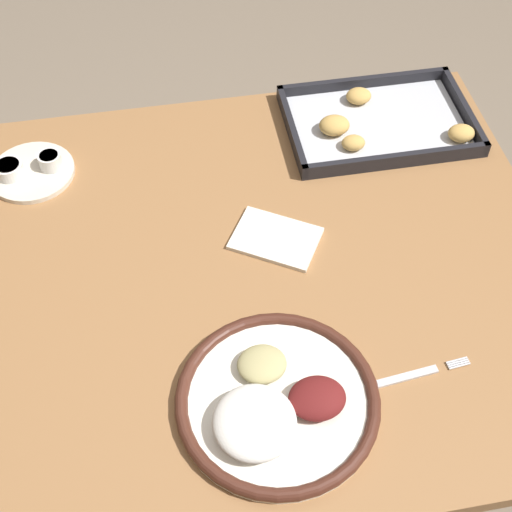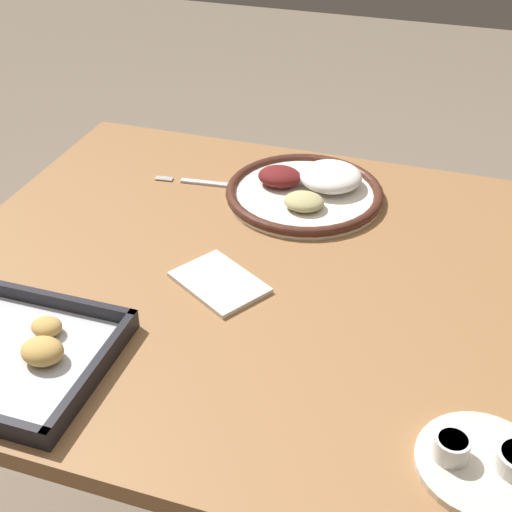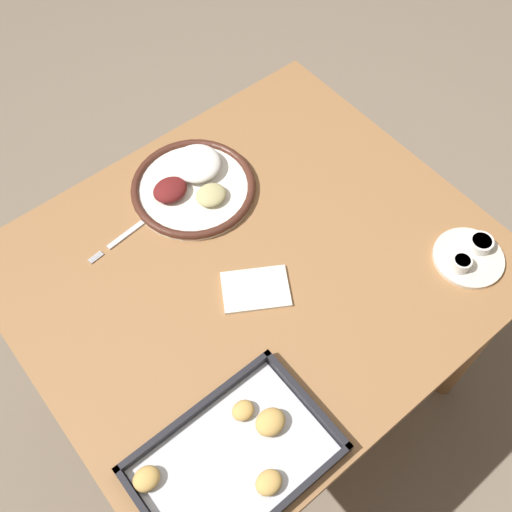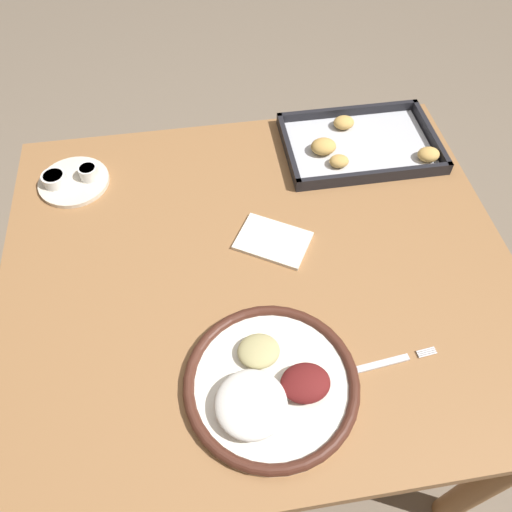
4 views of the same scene
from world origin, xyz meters
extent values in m
plane|color=#7A6B59|center=(0.00, 0.00, 0.00)|extent=(8.00, 8.00, 0.00)
cube|color=olive|center=(0.00, 0.00, 0.73)|extent=(1.03, 0.90, 0.03)
cylinder|color=olive|center=(-0.47, 0.40, 0.36)|extent=(0.06, 0.06, 0.71)
cylinder|color=olive|center=(0.47, 0.40, 0.36)|extent=(0.06, 0.06, 0.71)
cylinder|color=white|center=(-0.02, -0.26, 0.75)|extent=(0.30, 0.30, 0.01)
torus|color=#472319|center=(-0.02, -0.26, 0.76)|extent=(0.30, 0.30, 0.02)
ellipsoid|color=white|center=(-0.06, -0.29, 0.78)|extent=(0.12, 0.12, 0.04)
ellipsoid|color=maroon|center=(0.03, -0.27, 0.77)|extent=(0.08, 0.07, 0.03)
ellipsoid|color=tan|center=(-0.03, -0.20, 0.77)|extent=(0.07, 0.07, 0.03)
cube|color=silver|center=(0.15, -0.25, 0.75)|extent=(0.15, 0.03, 0.00)
cylinder|color=silver|center=(0.27, -0.24, 0.75)|extent=(0.04, 0.01, 0.00)
cylinder|color=silver|center=(0.26, -0.24, 0.75)|extent=(0.04, 0.01, 0.00)
cylinder|color=silver|center=(0.26, -0.24, 0.75)|extent=(0.04, 0.01, 0.00)
cylinder|color=silver|center=(0.26, -0.23, 0.75)|extent=(0.04, 0.01, 0.00)
cylinder|color=beige|center=(-0.38, 0.29, 0.75)|extent=(0.16, 0.16, 0.01)
cylinder|color=silver|center=(-0.42, 0.29, 0.77)|extent=(0.05, 0.05, 0.03)
cylinder|color=#B22819|center=(-0.42, 0.29, 0.78)|extent=(0.04, 0.04, 0.01)
cylinder|color=silver|center=(-0.34, 0.30, 0.77)|extent=(0.04, 0.04, 0.03)
cylinder|color=#C67F23|center=(-0.34, 0.30, 0.78)|extent=(0.03, 0.03, 0.01)
cube|color=black|center=(0.30, 0.31, 0.75)|extent=(0.37, 0.25, 0.01)
cube|color=silver|center=(0.30, 0.31, 0.75)|extent=(0.34, 0.23, 0.00)
cube|color=black|center=(0.30, 0.19, 0.76)|extent=(0.37, 0.01, 0.03)
cube|color=black|center=(0.30, 0.43, 0.76)|extent=(0.37, 0.01, 0.03)
cube|color=black|center=(0.12, 0.31, 0.76)|extent=(0.01, 0.25, 0.03)
cube|color=black|center=(0.47, 0.31, 0.76)|extent=(0.01, 0.25, 0.03)
ellipsoid|color=tan|center=(0.44, 0.24, 0.77)|extent=(0.05, 0.04, 0.03)
ellipsoid|color=tan|center=(0.20, 0.30, 0.77)|extent=(0.06, 0.05, 0.03)
ellipsoid|color=tan|center=(0.23, 0.25, 0.76)|extent=(0.05, 0.04, 0.02)
ellipsoid|color=tan|center=(0.27, 0.38, 0.77)|extent=(0.05, 0.04, 0.03)
cube|color=silver|center=(0.04, 0.05, 0.75)|extent=(0.18, 0.16, 0.01)
camera|label=1|loc=(-0.13, -0.73, 1.69)|focal=50.00mm
camera|label=2|loc=(-0.30, 0.90, 1.43)|focal=50.00mm
camera|label=3|loc=(0.43, 0.54, 1.89)|focal=42.00mm
camera|label=4|loc=(-0.10, -0.58, 1.56)|focal=35.00mm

